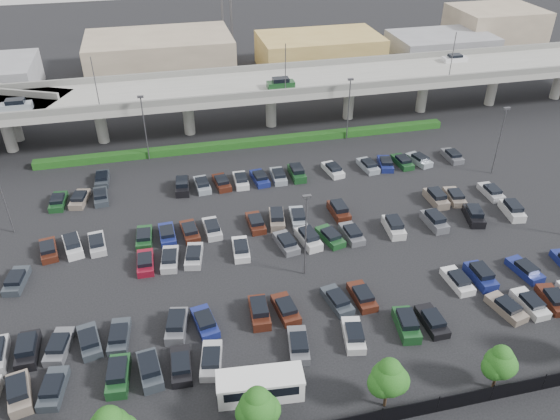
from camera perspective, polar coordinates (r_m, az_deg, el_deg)
name	(u,v)px	position (r m, az deg, el deg)	size (l,w,h in m)	color
ground	(287,233)	(67.62, 0.77, -2.46)	(280.00, 280.00, 0.00)	black
overpass	(240,90)	(92.23, -4.23, 12.45)	(150.00, 13.00, 15.80)	gray
hedge	(250,143)	(88.46, -3.14, 7.03)	(66.00, 1.60, 1.10)	#173D11
fence	(369,419)	(47.90, 9.33, -20.79)	(70.00, 0.10, 2.00)	black
tree_row	(374,382)	(46.89, 9.85, -17.28)	(65.07, 3.66, 5.94)	#332316
shuttle_bus	(260,385)	(48.96, -2.08, -17.80)	(7.67, 3.23, 2.40)	white
parked_cars	(282,249)	(63.97, 0.22, -4.13)	(62.92, 41.57, 1.67)	silver
light_poles	(250,186)	(65.16, -3.14, 2.53)	(66.90, 48.38, 10.30)	#49494E
distant_buildings	(275,51)	(123.30, -0.57, 16.28)	(138.00, 24.00, 9.00)	gray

